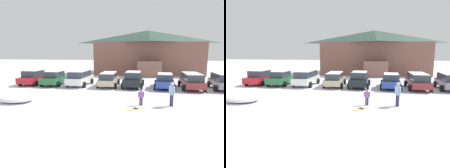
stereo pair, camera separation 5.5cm
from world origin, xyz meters
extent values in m
plane|color=white|center=(0.00, 0.00, 0.00)|extent=(160.00, 160.00, 0.00)
cube|color=brown|center=(2.30, 26.31, 2.64)|extent=(17.82, 10.05, 5.29)
pyramid|color=#2B4638|center=(2.30, 26.31, 6.36)|extent=(18.45, 10.68, 2.14)
cube|color=#835D4E|center=(2.57, 20.80, 1.20)|extent=(3.68, 1.97, 2.40)
cube|color=red|center=(-10.86, 11.73, 0.63)|extent=(1.99, 4.45, 0.62)
cube|color=#2D3842|center=(-10.86, 11.51, 1.28)|extent=(1.70, 2.33, 0.67)
cube|color=white|center=(-10.86, 11.51, 1.65)|extent=(1.59, 2.21, 0.06)
cylinder|color=black|center=(-11.82, 13.12, 0.32)|extent=(0.24, 0.65, 0.64)
cylinder|color=black|center=(-9.82, 13.07, 0.32)|extent=(0.24, 0.65, 0.64)
cylinder|color=black|center=(-11.90, 10.40, 0.32)|extent=(0.24, 0.65, 0.64)
cylinder|color=black|center=(-9.89, 10.34, 0.32)|extent=(0.24, 0.65, 0.64)
cube|color=#266639|center=(-8.19, 11.49, 0.64)|extent=(1.93, 4.10, 0.64)
cube|color=#2D3842|center=(-8.20, 11.29, 1.27)|extent=(1.67, 2.15, 0.63)
cube|color=white|center=(-8.20, 11.29, 1.61)|extent=(1.56, 2.04, 0.06)
cylinder|color=black|center=(-9.16, 12.77, 0.32)|extent=(0.23, 0.64, 0.64)
cylinder|color=black|center=(-7.17, 12.73, 0.32)|extent=(0.23, 0.64, 0.64)
cylinder|color=black|center=(-9.21, 10.25, 0.32)|extent=(0.23, 0.64, 0.64)
cylinder|color=black|center=(-7.23, 10.21, 0.32)|extent=(0.23, 0.64, 0.64)
cube|color=white|center=(-5.26, 11.67, 0.66)|extent=(1.91, 4.59, 0.68)
cube|color=#2D3842|center=(-5.26, 11.58, 1.32)|extent=(1.66, 3.50, 0.64)
cube|color=white|center=(-5.26, 11.58, 1.67)|extent=(1.55, 3.32, 0.06)
cylinder|color=black|center=(-6.16, 13.11, 0.32)|extent=(0.24, 0.65, 0.64)
cylinder|color=black|center=(-4.26, 13.05, 0.32)|extent=(0.24, 0.65, 0.64)
cylinder|color=black|center=(-6.25, 10.30, 0.32)|extent=(0.24, 0.65, 0.64)
cylinder|color=black|center=(-4.35, 10.23, 0.32)|extent=(0.24, 0.65, 0.64)
cube|color=tan|center=(-1.98, 11.63, 0.60)|extent=(1.77, 4.40, 0.57)
cube|color=#2D3842|center=(-1.98, 11.54, 1.19)|extent=(1.55, 3.35, 0.60)
cube|color=white|center=(-1.98, 11.54, 1.52)|extent=(1.45, 3.18, 0.06)
cylinder|color=black|center=(-2.93, 12.98, 0.32)|extent=(0.22, 0.64, 0.64)
cylinder|color=black|center=(-1.06, 12.99, 0.32)|extent=(0.22, 0.64, 0.64)
cylinder|color=black|center=(-2.91, 10.26, 0.32)|extent=(0.22, 0.64, 0.64)
cylinder|color=black|center=(-1.04, 10.27, 0.32)|extent=(0.22, 0.64, 0.64)
cube|color=black|center=(0.72, 11.62, 0.65)|extent=(2.01, 4.42, 0.66)
cube|color=#2D3842|center=(0.71, 11.40, 1.31)|extent=(1.70, 2.33, 0.67)
cube|color=white|center=(0.71, 11.40, 1.67)|extent=(1.58, 2.21, 0.06)
cylinder|color=black|center=(-0.18, 13.01, 0.32)|extent=(0.25, 0.65, 0.64)
cylinder|color=black|center=(1.76, 12.91, 0.32)|extent=(0.25, 0.65, 0.64)
cylinder|color=black|center=(-0.31, 10.32, 0.32)|extent=(0.25, 0.65, 0.64)
cylinder|color=black|center=(1.63, 10.23, 0.32)|extent=(0.25, 0.65, 0.64)
cube|color=#284298|center=(4.00, 11.50, 0.60)|extent=(2.09, 4.62, 0.56)
cube|color=#2D3842|center=(3.98, 11.28, 1.19)|extent=(1.71, 2.45, 0.62)
cube|color=white|center=(3.98, 11.28, 1.53)|extent=(1.60, 2.33, 0.06)
cylinder|color=black|center=(3.16, 12.96, 0.32)|extent=(0.27, 0.65, 0.64)
cylinder|color=black|center=(5.05, 12.82, 0.32)|extent=(0.27, 0.65, 0.64)
cylinder|color=black|center=(2.95, 10.18, 0.32)|extent=(0.27, 0.65, 0.64)
cylinder|color=black|center=(4.83, 10.04, 0.32)|extent=(0.27, 0.65, 0.64)
cube|color=maroon|center=(6.65, 11.41, 0.63)|extent=(1.86, 4.67, 0.61)
cube|color=#2D3842|center=(6.64, 11.32, 1.26)|extent=(1.63, 3.56, 0.65)
cube|color=white|center=(6.64, 11.32, 1.61)|extent=(1.52, 3.38, 0.06)
cylinder|color=black|center=(5.69, 12.86, 0.32)|extent=(0.23, 0.64, 0.64)
cylinder|color=black|center=(7.64, 12.84, 0.32)|extent=(0.23, 0.64, 0.64)
cylinder|color=black|center=(5.66, 9.98, 0.32)|extent=(0.23, 0.64, 0.64)
cylinder|color=black|center=(7.60, 9.96, 0.32)|extent=(0.23, 0.64, 0.64)
cube|color=gray|center=(9.61, 11.50, 0.64)|extent=(1.93, 4.23, 0.64)
cube|color=#2D3842|center=(9.60, 11.42, 1.28)|extent=(1.67, 3.22, 0.64)
cube|color=white|center=(9.60, 11.42, 1.63)|extent=(1.56, 3.06, 0.06)
cylinder|color=black|center=(8.74, 12.83, 0.32)|extent=(0.25, 0.65, 0.64)
cylinder|color=black|center=(8.61, 10.26, 0.32)|extent=(0.25, 0.65, 0.64)
cylinder|color=#353052|center=(3.83, 4.18, 0.41)|extent=(0.15, 0.15, 0.82)
cylinder|color=#353052|center=(3.76, 4.34, 0.41)|extent=(0.15, 0.15, 0.82)
cube|color=#98B5DE|center=(3.79, 4.26, 1.11)|extent=(0.38, 0.46, 0.58)
cylinder|color=#98B5DE|center=(3.90, 4.03, 1.12)|extent=(0.11, 0.11, 0.55)
cylinder|color=#98B5DE|center=(3.69, 4.49, 1.12)|extent=(0.11, 0.11, 0.55)
sphere|color=tan|center=(3.79, 4.26, 1.50)|extent=(0.21, 0.21, 0.21)
cylinder|color=beige|center=(3.79, 4.26, 1.62)|extent=(0.20, 0.20, 0.10)
cylinder|color=black|center=(1.75, 4.16, 0.29)|extent=(0.10, 0.10, 0.57)
cylinder|color=black|center=(1.62, 4.16, 0.29)|extent=(0.10, 0.10, 0.57)
cube|color=#8D53AD|center=(1.69, 4.16, 0.77)|extent=(0.29, 0.18, 0.40)
cylinder|color=#8D53AD|center=(1.86, 4.15, 0.78)|extent=(0.08, 0.08, 0.38)
cylinder|color=#8D53AD|center=(1.51, 4.17, 0.78)|extent=(0.08, 0.08, 0.38)
sphere|color=tan|center=(1.69, 4.16, 1.05)|extent=(0.15, 0.15, 0.15)
cylinder|color=#BC2C33|center=(1.69, 4.16, 1.13)|extent=(0.14, 0.14, 0.07)
cube|color=gold|center=(1.38, 3.02, 0.01)|extent=(1.08, 1.11, 0.02)
cube|color=black|center=(1.42, 3.06, 0.05)|extent=(0.20, 0.20, 0.06)
cube|color=gold|center=(1.24, 3.16, 0.01)|extent=(1.08, 1.11, 0.02)
cube|color=black|center=(1.27, 3.19, 0.05)|extent=(0.20, 0.20, 0.06)
ellipsoid|color=silver|center=(-7.72, 3.72, 0.29)|extent=(2.83, 2.27, 0.59)
camera|label=1|loc=(1.86, -9.79, 3.77)|focal=32.00mm
camera|label=2|loc=(1.91, -9.78, 3.77)|focal=32.00mm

